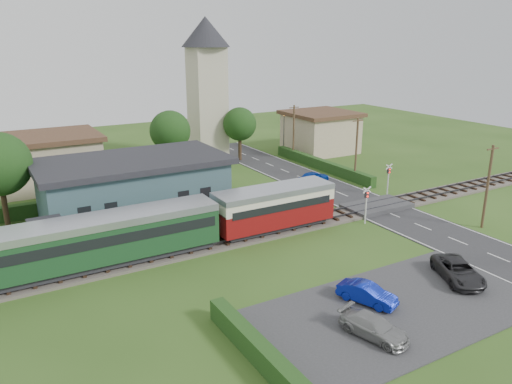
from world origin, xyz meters
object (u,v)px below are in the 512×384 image
house_east (320,131)px  car_park_blue (367,294)px  house_west (47,160)px  crossing_signal_near (366,200)px  train (53,248)px  crossing_signal_far (389,175)px  equipment_hut (47,238)px  pedestrian_near (223,209)px  pedestrian_far (71,242)px  station_building (134,188)px  church_tower (207,78)px  car_on_road (314,177)px  car_park_dark (458,271)px  car_park_silver (374,327)px

house_east → car_park_blue: bearing=-123.2°
house_west → car_park_blue: house_west is taller
crossing_signal_near → train: bearing=174.4°
crossing_signal_far → equipment_hut: bearing=178.5°
crossing_signal_far → pedestrian_near: (-17.64, 1.18, -0.84)m
train → house_west: 23.21m
equipment_hut → pedestrian_far: size_ratio=1.38×
equipment_hut → crossing_signal_far: crossing_signal_far is taller
crossing_signal_far → train: bearing=-175.7°
house_east → crossing_signal_near: bearing=-119.1°
station_building → house_west: 14.87m
house_west → car_park_blue: 37.76m
church_tower → house_west: church_tower is taller
house_east → pedestrian_far: 41.46m
crossing_signal_far → house_east: bearing=71.9°
equipment_hut → crossing_signal_far: size_ratio=0.78×
equipment_hut → crossing_signal_near: 25.04m
car_on_road → crossing_signal_near: bearing=155.5°
equipment_hut → house_west: house_west is taller
car_on_road → car_park_dark: size_ratio=0.80×
house_east → crossing_signal_near: 27.95m
train → car_park_dark: train is taller
church_tower → car_park_blue: 40.49m
station_building → car_park_blue: station_building is taller
station_building → pedestrian_far: bearing=-135.7°
pedestrian_far → crossing_signal_far: bearing=-92.0°
train → pedestrian_near: (14.00, 3.57, -0.87)m
house_east → pedestrian_near: (-24.04, -18.43, -1.49)m
house_west → house_east: size_ratio=1.23×
house_west → car_park_blue: (12.38, -35.61, -2.12)m
car_park_dark → equipment_hut: bearing=169.6°
pedestrian_near → train: bearing=-10.2°
church_tower → car_park_silver: size_ratio=4.52×
church_tower → car_park_blue: church_tower is taller
station_building → car_park_blue: (7.38, -21.60, -2.02)m
train → pedestrian_near: train is taller
church_tower → crossing_signal_near: (1.40, -28.41, -8.08)m
car_on_road → car_park_silver: bearing=141.5°
house_west → house_east: bearing=-1.6°
car_park_blue → pedestrian_far: size_ratio=1.93×
equipment_hut → crossing_signal_near: (24.40, -5.61, 0.39)m
car_on_road → pedestrian_near: bearing=105.4°
car_on_road → car_park_silver: size_ratio=0.94×
station_building → car_park_blue: size_ratio=4.48×
house_west → pedestrian_near: house_west is taller
car_on_road → pedestrian_far: bearing=96.8°
equipment_hut → car_park_dark: 27.95m
equipment_hut → station_building: bearing=35.9°
equipment_hut → train: train is taller
church_tower → car_park_dark: (-0.50, -39.36, -9.51)m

